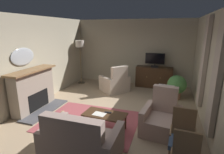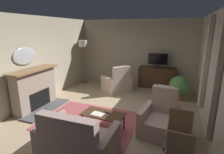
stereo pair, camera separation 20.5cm
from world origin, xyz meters
name	(u,v)px [view 2 (the right image)]	position (x,y,z in m)	size (l,w,h in m)	color
ground_plane	(107,115)	(0.00, 0.00, -0.02)	(5.62, 7.34, 0.04)	tan
wall_back	(136,52)	(0.00, 3.42, 1.40)	(5.62, 0.10, 2.81)	#B2A88E
wall_left	(32,61)	(-2.56, 0.00, 1.40)	(0.10, 7.34, 2.81)	#B2A88E
wall_right_with_window	(214,75)	(2.56, 0.00, 1.40)	(0.10, 7.34, 2.81)	#BBB095
curtain_panel_near	(216,77)	(2.45, -0.77, 1.55)	(0.10, 0.44, 2.36)	#B2A393
curtain_panel_far	(206,63)	(2.45, 0.73, 1.55)	(0.10, 0.44, 2.36)	#B2A393
rug_central	(90,121)	(-0.31, -0.50, 0.01)	(2.50, 1.90, 0.01)	#9E474C
fireplace	(36,90)	(-2.23, -0.33, 0.59)	(0.83, 1.68, 1.26)	#4C4C51
wall_mirror_oval	(25,56)	(-2.48, -0.33, 1.62)	(0.06, 0.88, 0.51)	#B2B7BF
tv_cabinet	(157,78)	(1.00, 3.07, 0.41)	(1.49, 0.50, 0.87)	black
television	(158,60)	(1.00, 3.01, 1.18)	(0.78, 0.20, 0.58)	black
coffee_table	(103,115)	(0.20, -0.77, 0.38)	(1.06, 0.59, 0.43)	#422B19
tv_remote	(106,112)	(0.26, -0.70, 0.44)	(0.17, 0.05, 0.02)	black
folded_newspaper	(98,114)	(0.08, -0.83, 0.43)	(0.30, 0.22, 0.01)	silver
sofa_floral	(77,142)	(0.12, -1.85, 0.33)	(1.43, 0.92, 1.00)	#A3897F
armchair_angled_to_table	(117,83)	(-0.39, 2.04, 0.33)	(1.27, 1.28, 1.07)	#C6B29E
armchair_beside_cabinet	(160,120)	(1.51, -0.41, 0.32)	(0.96, 1.01, 1.07)	#BC9E8E
side_chair_far_end	(179,139)	(1.91, -1.39, 0.53)	(0.47, 0.50, 1.03)	#42567A
potted_plant_small_fern_corner	(179,86)	(1.88, 1.92, 0.50)	(0.65, 0.65, 0.85)	#99664C
cat	(63,116)	(-1.06, -0.64, 0.08)	(0.43, 0.59, 0.18)	tan
floor_lamp	(83,47)	(-2.20, 2.64, 1.62)	(0.38, 0.38, 1.92)	#4C4233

